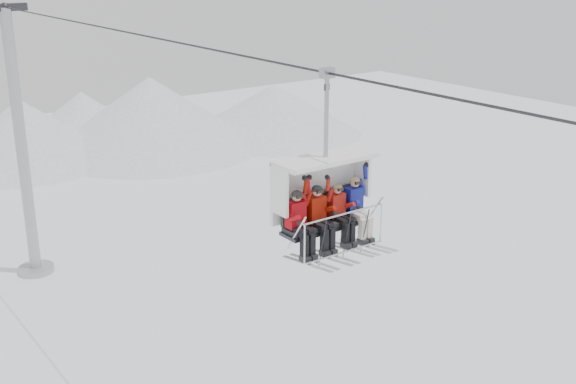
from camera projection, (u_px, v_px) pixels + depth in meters
lift_tower_right at (24, 165)px, 35.47m from camera, size 2.00×1.80×13.48m
haul_cable at (288, 65)px, 16.27m from camera, size 0.06×50.00×0.06m
chairlift_carrier at (322, 189)px, 16.13m from camera, size 2.40×1.17×3.98m
skier_far_left at (299, 221)px, 15.56m from camera, size 0.40×1.69×1.61m
skier_center_left at (319, 216)px, 15.87m from camera, size 0.41×1.69×1.62m
skier_center_right at (340, 212)px, 16.20m from camera, size 0.37×1.69×1.50m
skier_far_right at (357, 206)px, 16.49m from camera, size 0.40×1.69×1.60m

